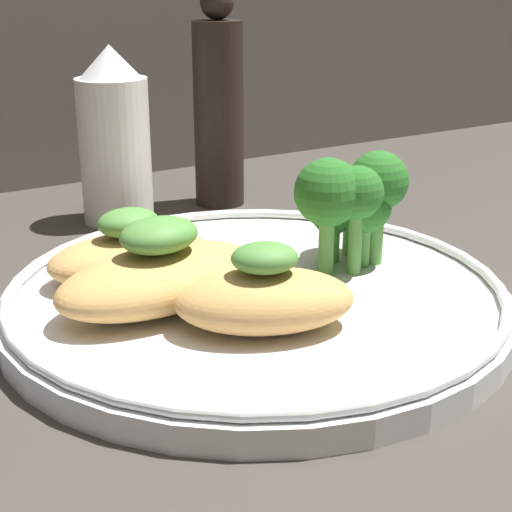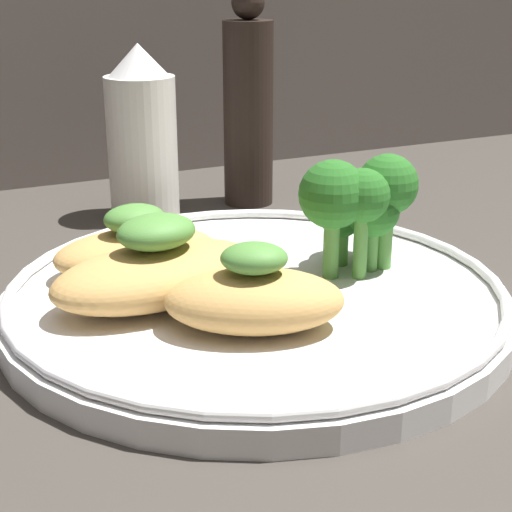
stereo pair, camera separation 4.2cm
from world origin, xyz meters
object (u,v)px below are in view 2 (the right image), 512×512
Objects in this scene: plate at (256,297)px; pepper_grinder at (248,107)px; sauce_bottle at (146,136)px; broccoli_bunch at (360,200)px.

pepper_grinder reaches higher than plate.
sauce_bottle is at bearing 89.20° from plate.
broccoli_bunch is 0.43× the size of pepper_grinder.
broccoli_bunch is 20.57cm from sauce_bottle.
broccoli_bunch reaches higher than plate.
sauce_bottle is at bearing 107.98° from broccoli_bunch.
plate is 22.66cm from pepper_grinder.
plate is 3.81× the size of broccoli_bunch.
broccoli_bunch is 19.77cm from pepper_grinder.
sauce_bottle is (-6.35, 19.56, 0.53)cm from broccoli_bunch.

